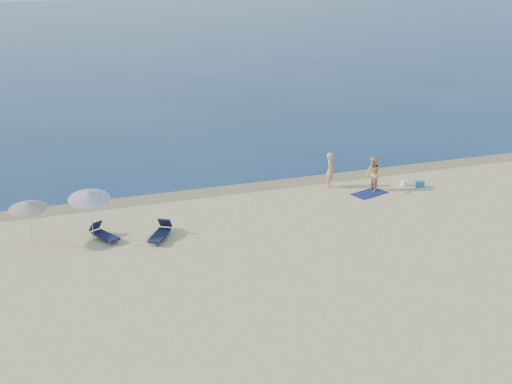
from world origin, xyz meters
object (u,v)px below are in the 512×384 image
at_px(person_right, 373,174).
at_px(blue_cooler, 419,184).
at_px(person_left, 330,170).
at_px(umbrella_near, 89,195).

distance_m(person_right, blue_cooler, 2.74).
bearing_deg(person_right, person_left, -125.37).
bearing_deg(umbrella_near, person_right, 6.02).
distance_m(person_right, umbrella_near, 14.17).
bearing_deg(person_left, umbrella_near, 137.30).
bearing_deg(umbrella_near, blue_cooler, 4.25).
bearing_deg(umbrella_near, person_left, 12.53).
relative_size(blue_cooler, umbrella_near, 0.20).
bearing_deg(blue_cooler, person_left, 179.70).
relative_size(person_right, blue_cooler, 3.88).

